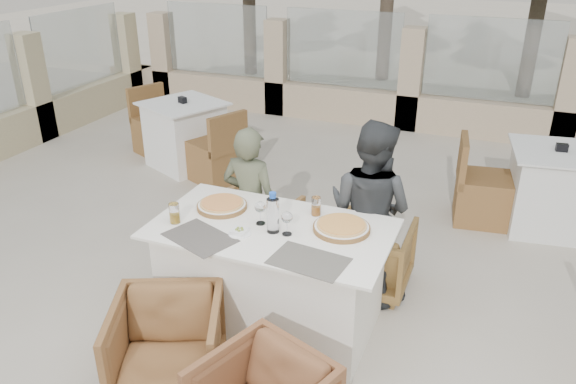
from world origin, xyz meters
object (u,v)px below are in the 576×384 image
at_px(pizza_left, 222,205).
at_px(beer_glass_right, 316,206).
at_px(pizza_right, 342,227).
at_px(armchair_far_left, 253,231).
at_px(wine_glass_centre, 260,212).
at_px(wine_glass_near, 287,222).
at_px(beer_glass_left, 174,213).
at_px(armchair_near_left, 168,347).
at_px(water_bottle, 273,212).
at_px(bg_table_b, 553,190).
at_px(diner_right, 370,211).
at_px(olive_dish, 240,231).
at_px(dining_table, 272,276).
at_px(armchair_far_right, 372,255).
at_px(bg_table_a, 185,135).
at_px(diner_left, 250,204).

distance_m(pizza_left, beer_glass_right, 0.67).
xyz_separation_m(pizza_right, armchair_far_left, (-0.91, 0.53, -0.49)).
height_order(wine_glass_centre, wine_glass_near, same).
relative_size(beer_glass_left, armchair_near_left, 0.21).
bearing_deg(water_bottle, armchair_near_left, -115.30).
relative_size(water_bottle, wine_glass_near, 1.53).
bearing_deg(armchair_near_left, bg_table_b, 31.25).
bearing_deg(diner_right, armchair_far_left, 13.77).
relative_size(olive_dish, armchair_near_left, 0.17).
xyz_separation_m(pizza_right, wine_glass_centre, (-0.53, -0.12, 0.07)).
height_order(dining_table, pizza_right, pizza_right).
bearing_deg(diner_right, olive_dish, 65.37).
xyz_separation_m(pizza_left, beer_glass_left, (-0.19, -0.31, 0.05)).
relative_size(armchair_far_right, diner_right, 0.43).
relative_size(water_bottle, diner_right, 0.20).
bearing_deg(beer_glass_right, armchair_far_left, 150.85).
xyz_separation_m(wine_glass_near, beer_glass_left, (-0.76, -0.13, -0.02)).
bearing_deg(armchair_near_left, armchair_far_right, 36.75).
bearing_deg(pizza_right, wine_glass_centre, -167.77).
xyz_separation_m(wine_glass_centre, bg_table_a, (-2.04, 2.33, -0.48)).
height_order(pizza_left, wine_glass_centre, wine_glass_centre).
bearing_deg(armchair_far_left, bg_table_a, -35.60).
height_order(wine_glass_centre, beer_glass_left, wine_glass_centre).
distance_m(dining_table, diner_left, 0.70).
height_order(pizza_left, water_bottle, water_bottle).
height_order(pizza_left, wine_glass_near, wine_glass_near).
xyz_separation_m(pizza_right, armchair_near_left, (-0.78, -0.95, -0.50)).
distance_m(armchair_far_right, bg_table_a, 3.13).
relative_size(olive_dish, bg_table_b, 0.07).
xyz_separation_m(wine_glass_centre, beer_glass_left, (-0.54, -0.20, -0.02)).
relative_size(pizza_right, armchair_far_right, 0.63).
relative_size(beer_glass_left, bg_table_b, 0.09).
height_order(dining_table, olive_dish, olive_dish).
xyz_separation_m(pizza_right, diner_right, (0.07, 0.50, -0.10)).
distance_m(beer_glass_right, olive_dish, 0.58).
height_order(pizza_right, diner_right, diner_right).
bearing_deg(armchair_far_right, armchair_near_left, 60.24).
relative_size(wine_glass_centre, beer_glass_left, 1.31).
relative_size(wine_glass_near, armchair_far_right, 0.31).
distance_m(wine_glass_near, diner_right, 0.80).
bearing_deg(dining_table, bg_table_a, 132.19).
xyz_separation_m(wine_glass_near, armchair_far_right, (0.41, 0.76, -0.59)).
bearing_deg(armchair_near_left, dining_table, 44.40).
height_order(beer_glass_right, armchair_far_left, beer_glass_right).
bearing_deg(diner_left, water_bottle, 129.45).
bearing_deg(wine_glass_near, beer_glass_left, -170.35).
distance_m(pizza_right, olive_dish, 0.67).
height_order(beer_glass_left, olive_dish, beer_glass_left).
relative_size(dining_table, pizza_left, 4.49).
relative_size(wine_glass_centre, diner_left, 0.15).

